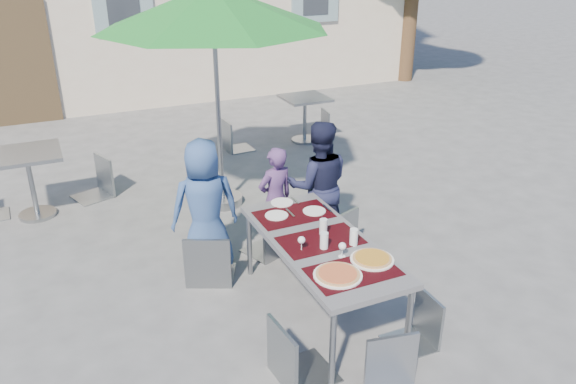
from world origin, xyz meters
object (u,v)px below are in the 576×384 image
child_1 (276,199)px  child_2 (318,186)px  chair_5 (400,339)px  bg_chair_r_1 (320,108)px  pizza_near_right (372,259)px  chair_2 (338,205)px  chair_0 (207,228)px  cafe_table_1 (305,111)px  bg_chair_l_1 (232,117)px  chair_3 (294,318)px  chair_4 (422,294)px  child_0 (205,207)px  bg_chair_r_0 (94,154)px  dining_table (320,246)px  patio_umbrella (213,9)px  pizza_near_left (338,274)px  chair_1 (271,208)px

child_1 → child_2: bearing=151.7°
chair_5 → bg_chair_r_1: chair_5 is taller
pizza_near_right → chair_2: bearing=71.8°
bg_chair_r_1 → chair_0: bearing=-131.0°
cafe_table_1 → bg_chair_l_1: bg_chair_l_1 is taller
chair_3 → chair_4: size_ratio=1.18×
child_0 → chair_3: 1.86m
chair_2 → bg_chair_l_1: bearing=88.9°
child_2 → bg_chair_r_0: bearing=-30.1°
bg_chair_l_1 → bg_chair_r_1: 1.57m
dining_table → chair_5: (0.03, -1.17, -0.15)m
child_0 → patio_umbrella: (0.63, 1.42, 1.72)m
chair_5 → cafe_table_1: size_ratio=1.21×
pizza_near_left → bg_chair_l_1: bearing=80.0°
chair_5 → child_2: bearing=76.8°
child_2 → child_1: bearing=2.3°
chair_4 → bg_chair_r_1: (1.74, 5.14, 0.04)m
chair_0 → bg_chair_r_0: 2.73m
bg_chair_r_1 → pizza_near_right: bearing=-113.1°
chair_2 → chair_0: bearing=179.5°
child_0 → child_2: size_ratio=0.98×
child_1 → bg_chair_l_1: child_1 is taller
dining_table → pizza_near_left: (-0.14, -0.56, 0.07)m
child_0 → chair_5: bearing=112.9°
bg_chair_r_0 → bg_chair_r_1: size_ratio=1.11×
pizza_near_left → child_1: child_1 is taller
pizza_near_right → child_2: size_ratio=0.25×
child_1 → pizza_near_right: bearing=82.2°
dining_table → patio_umbrella: patio_umbrella is taller
child_2 → chair_1: size_ratio=1.51×
pizza_near_left → chair_1: (0.16, 1.69, -0.21)m
chair_4 → chair_5: size_ratio=0.90×
chair_4 → bg_chair_r_1: size_ratio=0.94×
chair_2 → bg_chair_r_0: size_ratio=0.98×
chair_4 → bg_chair_l_1: (0.17, 5.16, 0.07)m
chair_4 → cafe_table_1: bearing=74.4°
pizza_near_left → chair_4: chair_4 is taller
dining_table → chair_1: bearing=89.2°
pizza_near_right → child_1: bearing=93.4°
chair_2 → cafe_table_1: (1.32, 3.49, -0.04)m
patio_umbrella → bg_chair_r_1: (2.37, 1.84, -1.90)m
dining_table → chair_2: bearing=52.8°
child_2 → patio_umbrella: (-0.63, 1.45, 1.70)m
chair_0 → child_0: bearing=75.7°
child_2 → dining_table: bearing=82.8°
pizza_near_right → pizza_near_left: bearing=-166.4°
pizza_near_left → chair_3: chair_3 is taller
dining_table → chair_3: size_ratio=1.88×
pizza_near_right → child_1: (-0.10, 1.74, -0.18)m
chair_4 → chair_2: bearing=86.5°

